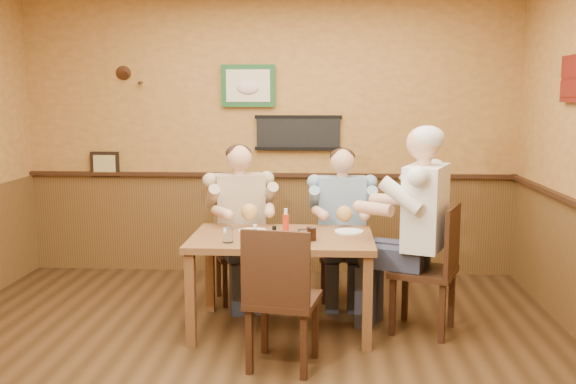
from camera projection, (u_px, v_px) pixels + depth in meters
The scene contains 17 objects.
room at pixel (256, 116), 4.17m from camera, with size 5.02×5.03×2.81m.
dining_table at pixel (282, 247), 4.96m from camera, with size 1.40×0.90×0.75m.
chair_back_left at pixel (240, 252), 5.71m from camera, with size 0.41×0.41×0.88m, color #382012, non-canonical shape.
chair_back_right at pixel (341, 252), 5.75m from camera, with size 0.40×0.40×0.86m, color #382012, non-canonical shape.
chair_right_end at pixel (424, 268), 4.94m from camera, with size 0.46×0.46×1.00m, color #382012, non-canonical shape.
chair_near_side at pixel (283, 296), 4.30m from camera, with size 0.45×0.45×0.98m, color #382012, non-canonical shape.
diner_tan_shirt at pixel (239, 231), 5.68m from camera, with size 0.58×0.58×1.26m, color #CEB38D, non-canonical shape.
diner_blue_polo at pixel (342, 232), 5.72m from camera, with size 0.57×0.57×1.23m, color #7896B4, non-canonical shape.
diner_white_elder at pixel (425, 241), 4.91m from camera, with size 0.66×0.66×1.44m, color white, non-canonical shape.
water_glass_left at pixel (228, 235), 4.71m from camera, with size 0.08×0.08×0.12m, color silver.
water_glass_mid at pixel (302, 237), 4.68m from camera, with size 0.07×0.07×0.11m, color white.
cola_tumbler at pixel (311, 234), 4.78m from camera, with size 0.08×0.08×0.10m, color black.
hot_sauce_bottle at pixel (286, 224), 4.90m from camera, with size 0.05×0.05×0.20m, color red.
salt_shaker at pixel (255, 230), 4.97m from camera, with size 0.03×0.03×0.08m, color white.
pepper_shaker at pixel (274, 231), 4.91m from camera, with size 0.03×0.03×0.08m, color black.
plate_far_left at pixel (253, 231), 5.09m from camera, with size 0.22×0.22×0.01m, color white.
plate_far_right at pixel (349, 232), 5.07m from camera, with size 0.23×0.23×0.02m, color white.
Camera 1 is at (0.60, -4.01, 1.82)m, focal length 40.00 mm.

